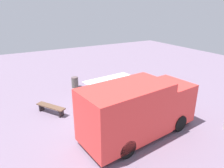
# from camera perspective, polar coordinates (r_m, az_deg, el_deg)

# --- Properties ---
(ground_plane) EXTENTS (40.00, 40.00, 0.00)m
(ground_plane) POSITION_cam_1_polar(r_m,az_deg,el_deg) (11.16, -3.12, -9.51)
(ground_plane) COLOR slate
(food_truck) EXTENTS (5.71, 2.98, 2.54)m
(food_truck) POSITION_cam_1_polar(r_m,az_deg,el_deg) (9.39, 7.18, -7.25)
(food_truck) COLOR #EB3B35
(food_truck) RESTS_ON ground_plane
(person_customer) EXTENTS (0.58, 0.79, 0.91)m
(person_customer) POSITION_cam_1_polar(r_m,az_deg,el_deg) (13.73, -1.09, -1.81)
(person_customer) COLOR black
(person_customer) RESTS_ON ground_plane
(planter_flowering_far) EXTENTS (0.42, 0.42, 0.67)m
(planter_flowering_far) POSITION_cam_1_polar(r_m,az_deg,el_deg) (15.59, 2.09, 0.92)
(planter_flowering_far) COLOR #AD774E
(planter_flowering_far) RESTS_ON ground_plane
(plaza_bench) EXTENTS (1.28, 1.77, 0.46)m
(plaza_bench) POSITION_cam_1_polar(r_m,az_deg,el_deg) (11.99, -16.46, -6.24)
(plaza_bench) COLOR brown
(plaza_bench) RESTS_ON ground_plane
(trash_bin) EXTENTS (0.50, 0.50, 0.82)m
(trash_bin) POSITION_cam_1_polar(r_m,az_deg,el_deg) (15.37, -10.17, 0.55)
(trash_bin) COLOR #5B584F
(trash_bin) RESTS_ON ground_plane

